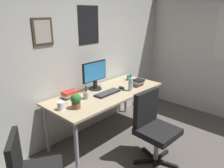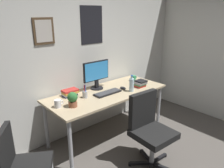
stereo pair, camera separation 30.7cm
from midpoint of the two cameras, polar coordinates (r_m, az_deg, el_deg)
name	(u,v)px [view 2 (the right image)]	position (r m, az deg, el deg)	size (l,w,h in m)	color
wall_back	(77,53)	(3.27, -6.64, 8.32)	(4.40, 0.10, 2.60)	silver
desk	(108,96)	(3.21, 1.55, -3.31)	(1.85, 0.77, 0.75)	tan
office_chair	(149,127)	(2.77, 13.07, -11.13)	(0.56, 0.57, 0.95)	black
side_chair	(21,164)	(2.29, -19.48, -19.69)	(0.58, 0.58, 0.88)	black
monitor	(96,74)	(3.26, -1.53, 2.72)	(0.46, 0.20, 0.43)	black
keyboard	(108,93)	(3.12, 1.66, -2.40)	(0.43, 0.15, 0.03)	black
computer_mouse	(123,88)	(3.31, 5.61, -1.13)	(0.06, 0.11, 0.04)	black
water_bottle	(132,85)	(3.20, 7.98, -0.23)	(0.07, 0.07, 0.25)	silver
coffee_mug_near	(58,104)	(2.72, -11.12, -5.22)	(0.12, 0.09, 0.10)	white
coffee_mug_far	(133,78)	(3.73, 8.07, 1.52)	(0.13, 0.09, 0.09)	#2D8C59
potted_plant	(72,99)	(2.68, -7.31, -4.05)	(0.13, 0.13, 0.19)	brown
pen_cup	(85,94)	(2.96, -4.32, -2.76)	(0.07, 0.07, 0.20)	#9EA0A5
book_stack_left	(140,84)	(3.44, 10.11, 0.08)	(0.17, 0.17, 0.11)	#B22D28
book_stack_right	(70,93)	(3.06, -8.37, -2.32)	(0.22, 0.15, 0.09)	navy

